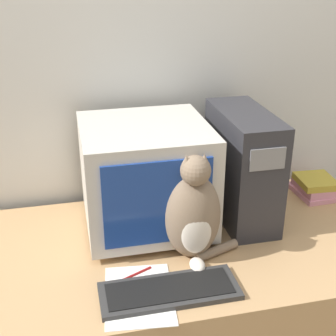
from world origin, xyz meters
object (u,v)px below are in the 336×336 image
at_px(crt_monitor, 146,176).
at_px(cat, 194,214).
at_px(computer_tower, 242,166).
at_px(pen, 134,275).
at_px(book_stack, 315,186).
at_px(keyboard, 169,291).

distance_m(crt_monitor, cat, 0.27).
bearing_deg(cat, computer_tower, 44.81).
distance_m(computer_tower, pen, 0.61).
distance_m(crt_monitor, book_stack, 0.80).
height_order(keyboard, pen, keyboard).
relative_size(cat, book_stack, 1.88).
xyz_separation_m(crt_monitor, keyboard, (-0.01, -0.41, -0.20)).
height_order(crt_monitor, computer_tower, computer_tower).
bearing_deg(keyboard, computer_tower, 46.85).
bearing_deg(crt_monitor, computer_tower, -0.15).
bearing_deg(pen, crt_monitor, 71.80).
bearing_deg(computer_tower, crt_monitor, 179.85).
xyz_separation_m(crt_monitor, cat, (0.12, -0.24, -0.04)).
bearing_deg(cat, book_stack, 29.63).
relative_size(computer_tower, keyboard, 1.00).
xyz_separation_m(crt_monitor, computer_tower, (0.38, -0.00, 0.00)).
height_order(computer_tower, keyboard, computer_tower).
bearing_deg(computer_tower, cat, -138.15).
xyz_separation_m(keyboard, cat, (0.12, 0.18, 0.16)).
bearing_deg(book_stack, pen, -155.62).
xyz_separation_m(computer_tower, cat, (-0.26, -0.23, -0.05)).
bearing_deg(book_stack, cat, -153.32).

